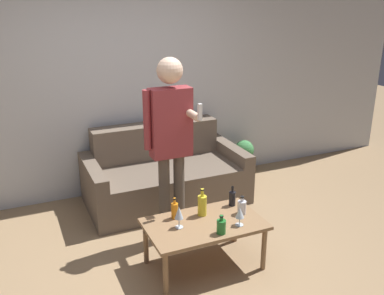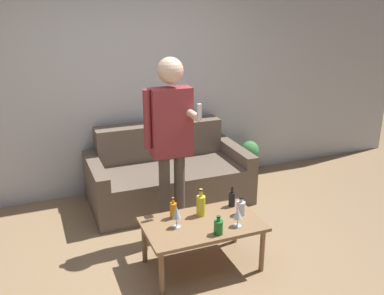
% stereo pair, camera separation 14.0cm
% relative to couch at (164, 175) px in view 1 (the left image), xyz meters
% --- Properties ---
extents(ground_plane, '(16.00, 16.00, 0.00)m').
position_rel_couch_xyz_m(ground_plane, '(-0.39, -1.49, -0.30)').
color(ground_plane, '#997A56').
extents(wall_back, '(8.00, 0.06, 2.70)m').
position_rel_couch_xyz_m(wall_back, '(-0.39, 0.49, 1.05)').
color(wall_back, silver).
rests_on(wall_back, ground_plane).
extents(couch, '(1.77, 0.94, 0.84)m').
position_rel_couch_xyz_m(couch, '(0.00, 0.00, 0.00)').
color(couch, '#6B5B4C').
rests_on(couch, ground_plane).
extents(coffee_table, '(0.99, 0.59, 0.43)m').
position_rel_couch_xyz_m(coffee_table, '(-0.15, -1.38, 0.08)').
color(coffee_table, '#8E6B47').
rests_on(coffee_table, ground_plane).
extents(bottle_orange, '(0.06, 0.06, 0.19)m').
position_rel_couch_xyz_m(bottle_orange, '(-0.35, -1.21, 0.20)').
color(bottle_orange, orange).
rests_on(bottle_orange, coffee_table).
extents(bottle_green, '(0.08, 0.08, 0.16)m').
position_rel_couch_xyz_m(bottle_green, '(-0.10, -1.59, 0.19)').
color(bottle_green, '#23752D').
rests_on(bottle_green, coffee_table).
extents(bottle_dark, '(0.06, 0.06, 0.18)m').
position_rel_couch_xyz_m(bottle_dark, '(0.22, -1.20, 0.20)').
color(bottle_dark, black).
rests_on(bottle_dark, coffee_table).
extents(bottle_yellow, '(0.08, 0.08, 0.25)m').
position_rel_couch_xyz_m(bottle_yellow, '(-0.11, -1.25, 0.23)').
color(bottle_yellow, yellow).
rests_on(bottle_yellow, coffee_table).
extents(bottle_red, '(0.08, 0.08, 0.17)m').
position_rel_couch_xyz_m(bottle_red, '(0.22, -1.37, 0.19)').
color(bottle_red, silver).
rests_on(bottle_red, coffee_table).
extents(wine_glass_near, '(0.07, 0.07, 0.16)m').
position_rel_couch_xyz_m(wine_glass_near, '(0.10, -1.54, 0.24)').
color(wine_glass_near, silver).
rests_on(wine_glass_near, coffee_table).
extents(wine_glass_far, '(0.07, 0.07, 0.19)m').
position_rel_couch_xyz_m(wine_glass_far, '(-0.37, -1.37, 0.26)').
color(wine_glass_far, silver).
rests_on(wine_glass_far, coffee_table).
extents(person_standing_front, '(0.44, 0.43, 1.74)m').
position_rel_couch_xyz_m(person_standing_front, '(-0.22, -0.81, 0.76)').
color(person_standing_front, brown).
rests_on(person_standing_front, ground_plane).
extents(potted_plant, '(0.25, 0.25, 0.48)m').
position_rel_couch_xyz_m(potted_plant, '(1.19, 0.23, -0.02)').
color(potted_plant, '#936042').
rests_on(potted_plant, ground_plane).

